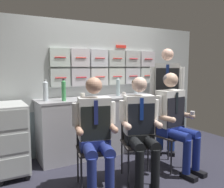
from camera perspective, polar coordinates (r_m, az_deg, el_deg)
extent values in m
cube|color=#292935|center=(3.27, 8.69, -19.44)|extent=(4.80, 4.80, 0.04)
cube|color=#AFB4B4|center=(4.13, -2.87, 1.91)|extent=(4.20, 0.06, 2.15)
cube|color=gray|center=(4.22, -2.59, -7.80)|extent=(4.12, 0.01, 0.73)
cube|color=#B4BCB7|center=(3.79, -12.38, 3.85)|extent=(0.31, 0.06, 0.29)
cylinder|color=red|center=(3.76, -12.21, 3.83)|extent=(0.18, 0.01, 0.01)
cube|color=#BFB9C0|center=(3.91, -7.59, 4.02)|extent=(0.31, 0.06, 0.29)
cylinder|color=red|center=(3.87, -7.38, 4.00)|extent=(0.18, 0.01, 0.01)
cube|color=silver|center=(4.04, -3.09, 4.16)|extent=(0.31, 0.06, 0.29)
cylinder|color=red|center=(4.01, -2.85, 4.14)|extent=(0.18, 0.01, 0.01)
cube|color=silver|center=(4.20, 1.09, 4.26)|extent=(0.31, 0.06, 0.29)
cylinder|color=red|center=(4.17, 1.35, 4.24)|extent=(0.18, 0.01, 0.01)
cube|color=silver|center=(4.39, 4.94, 4.33)|extent=(0.31, 0.06, 0.29)
cylinder|color=red|center=(4.35, 5.22, 4.31)|extent=(0.18, 0.01, 0.01)
cube|color=silver|center=(4.59, 8.48, 4.38)|extent=(0.31, 0.06, 0.29)
cylinder|color=red|center=(4.56, 8.77, 4.36)|extent=(0.18, 0.01, 0.01)
cube|color=silver|center=(3.79, -12.50, 8.60)|extent=(0.31, 0.06, 0.29)
cylinder|color=red|center=(3.76, -12.33, 8.63)|extent=(0.18, 0.01, 0.01)
cube|color=silver|center=(3.91, -7.66, 8.64)|extent=(0.31, 0.06, 0.29)
cylinder|color=red|center=(3.87, -7.45, 8.66)|extent=(0.18, 0.01, 0.01)
cube|color=silver|center=(4.04, -3.12, 8.62)|extent=(0.31, 0.06, 0.29)
cylinder|color=red|center=(4.01, -2.88, 8.64)|extent=(0.18, 0.01, 0.01)
cube|color=#BABFB9|center=(4.20, 1.10, 8.55)|extent=(0.31, 0.06, 0.29)
cylinder|color=red|center=(4.17, 1.36, 8.56)|extent=(0.18, 0.01, 0.01)
cube|color=#BABBB8|center=(4.38, 4.98, 8.45)|extent=(0.31, 0.06, 0.29)
cylinder|color=red|center=(4.35, 5.27, 8.46)|extent=(0.18, 0.01, 0.01)
cube|color=silver|center=(4.58, 8.55, 8.32)|extent=(0.31, 0.06, 0.29)
cylinder|color=red|center=(4.55, 8.84, 8.33)|extent=(0.18, 0.01, 0.01)
cube|color=red|center=(4.28, 2.20, 11.36)|extent=(0.20, 0.02, 0.05)
cube|color=#A9A7AC|center=(3.91, -2.88, -7.71)|extent=(1.98, 0.52, 0.89)
cube|color=#9A989D|center=(3.82, -2.92, -0.99)|extent=(2.02, 0.53, 0.03)
sphere|color=black|center=(3.28, -25.27, -18.86)|extent=(0.07, 0.07, 0.07)
sphere|color=black|center=(3.31, -19.63, -18.38)|extent=(0.07, 0.07, 0.07)
sphere|color=black|center=(3.81, -21.07, -15.03)|extent=(0.07, 0.07, 0.07)
cube|color=silver|center=(3.39, -23.35, -9.48)|extent=(0.40, 0.64, 0.87)
cube|color=#ADB1AF|center=(3.18, -22.47, -16.06)|extent=(0.35, 0.01, 0.23)
cube|color=#ADB1AF|center=(3.08, -22.72, -11.06)|extent=(0.35, 0.01, 0.23)
cube|color=#ADB1AF|center=(3.01, -22.97, -5.78)|extent=(0.35, 0.01, 0.23)
cylinder|color=#28282D|center=(3.01, -23.12, -3.36)|extent=(0.32, 0.02, 0.02)
cylinder|color=#2D2D33|center=(2.72, -7.38, -19.44)|extent=(0.02, 0.02, 0.45)
cylinder|color=#2D2D33|center=(2.78, 0.43, -18.78)|extent=(0.02, 0.02, 0.45)
cylinder|color=#2D2D33|center=(3.04, -8.24, -16.49)|extent=(0.02, 0.02, 0.45)
cylinder|color=#2D2D33|center=(3.09, -1.33, -16.00)|extent=(0.02, 0.02, 0.45)
cube|color=#373230|center=(2.81, -4.17, -13.27)|extent=(0.49, 0.49, 0.02)
cube|color=#373230|center=(2.93, -4.87, -8.14)|extent=(0.36, 0.12, 0.40)
cylinder|color=#2D2D33|center=(2.90, -8.39, -8.36)|extent=(0.02, 0.02, 0.40)
cylinder|color=#2D2D33|center=(2.95, -1.36, -8.00)|extent=(0.02, 0.02, 0.40)
cylinder|color=navy|center=(2.56, -4.88, -19.73)|extent=(0.10, 0.10, 0.44)
cylinder|color=navy|center=(2.59, -0.57, -19.34)|extent=(0.10, 0.10, 0.44)
cylinder|color=navy|center=(2.62, -5.57, -13.40)|extent=(0.22, 0.40, 0.13)
cylinder|color=navy|center=(2.65, -1.48, -13.11)|extent=(0.22, 0.40, 0.13)
cube|color=navy|center=(2.79, -4.18, -11.90)|extent=(0.38, 0.28, 0.12)
cube|color=white|center=(2.73, -4.31, -5.80)|extent=(0.40, 0.28, 0.48)
cube|color=black|center=(2.64, -3.91, -7.08)|extent=(0.32, 0.10, 0.38)
cube|color=navy|center=(2.60, -3.90, -4.46)|extent=(0.04, 0.02, 0.27)
cylinder|color=white|center=(2.69, -8.74, -4.90)|extent=(0.08, 0.08, 0.26)
cylinder|color=tan|center=(2.62, -8.00, -8.55)|extent=(0.13, 0.25, 0.07)
sphere|color=tan|center=(2.52, -7.73, -9.18)|extent=(0.08, 0.08, 0.08)
cylinder|color=white|center=(2.76, -0.02, -4.52)|extent=(0.08, 0.08, 0.26)
cylinder|color=tan|center=(2.69, 0.13, -8.11)|extent=(0.13, 0.25, 0.07)
sphere|color=tan|center=(2.59, 0.74, -8.69)|extent=(0.08, 0.08, 0.08)
sphere|color=tan|center=(2.67, -4.38, 2.06)|extent=(0.19, 0.19, 0.19)
ellipsoid|color=brown|center=(2.68, -4.44, 2.44)|extent=(0.22, 0.21, 0.13)
cylinder|color=#2D2D33|center=(2.91, 3.96, -17.58)|extent=(0.02, 0.02, 0.45)
cylinder|color=#2D2D33|center=(3.01, 10.94, -16.83)|extent=(0.02, 0.02, 0.45)
cylinder|color=#2D2D33|center=(3.23, 2.38, -15.02)|extent=(0.02, 0.02, 0.45)
cylinder|color=#2D2D33|center=(3.32, 8.66, -14.47)|extent=(0.02, 0.02, 0.45)
cube|color=#373230|center=(3.03, 6.54, -11.84)|extent=(0.51, 0.51, 0.02)
cube|color=#373230|center=(3.14, 5.61, -7.12)|extent=(0.36, 0.15, 0.40)
cylinder|color=#2D2D33|center=(3.09, 2.42, -7.33)|extent=(0.02, 0.02, 0.40)
cylinder|color=#2D2D33|center=(3.19, 8.80, -6.98)|extent=(0.02, 0.02, 0.40)
cylinder|color=black|center=(2.77, 6.64, -17.64)|extent=(0.10, 0.10, 0.44)
cylinder|color=black|center=(2.82, 10.41, -17.21)|extent=(0.10, 0.10, 0.44)
cylinder|color=black|center=(2.83, 5.71, -11.86)|extent=(0.25, 0.40, 0.13)
cylinder|color=black|center=(2.88, 9.33, -11.56)|extent=(0.25, 0.40, 0.13)
cube|color=black|center=(3.00, 6.56, -10.55)|extent=(0.38, 0.30, 0.12)
cube|color=white|center=(2.95, 6.53, -4.92)|extent=(0.40, 0.30, 0.47)
cube|color=black|center=(2.86, 7.10, -6.07)|extent=(0.31, 0.12, 0.38)
cube|color=navy|center=(2.83, 7.18, -3.67)|extent=(0.04, 0.02, 0.27)
cylinder|color=white|center=(2.89, 2.58, -4.09)|extent=(0.08, 0.08, 0.26)
cylinder|color=beige|center=(2.82, 3.43, -7.43)|extent=(0.14, 0.25, 0.07)
sphere|color=beige|center=(2.72, 3.95, -7.96)|extent=(0.08, 0.08, 0.08)
cylinder|color=white|center=(3.00, 10.35, -3.77)|extent=(0.08, 0.08, 0.26)
cylinder|color=beige|center=(2.93, 10.65, -7.00)|extent=(0.14, 0.25, 0.07)
sphere|color=beige|center=(2.83, 11.41, -7.49)|extent=(0.08, 0.08, 0.08)
sphere|color=beige|center=(2.90, 6.62, 2.28)|extent=(0.19, 0.19, 0.19)
ellipsoid|color=brown|center=(2.91, 6.55, 2.63)|extent=(0.23, 0.22, 0.13)
cylinder|color=#2D2D33|center=(3.29, 14.09, -14.77)|extent=(0.02, 0.02, 0.45)
cylinder|color=#2D2D33|center=(3.56, 17.96, -13.24)|extent=(0.02, 0.02, 0.45)
cylinder|color=#2D2D33|center=(3.52, 9.51, -13.23)|extent=(0.02, 0.02, 0.45)
cylinder|color=#2D2D33|center=(3.77, 13.47, -11.96)|extent=(0.02, 0.02, 0.45)
cube|color=#373230|center=(3.46, 13.87, -9.62)|extent=(0.44, 0.44, 0.02)
cube|color=#373230|center=(3.53, 11.61, -5.70)|extent=(0.37, 0.07, 0.40)
cylinder|color=#2D2D33|center=(3.40, 9.66, -6.14)|extent=(0.02, 0.02, 0.40)
cylinder|color=#2D2D33|center=(3.66, 13.66, -5.33)|extent=(0.02, 0.02, 0.40)
cube|color=black|center=(3.31, 17.99, -18.46)|extent=(0.11, 0.23, 0.06)
cube|color=black|center=(3.45, 20.02, -17.42)|extent=(0.11, 0.23, 0.06)
cylinder|color=navy|center=(3.23, 17.57, -14.25)|extent=(0.10, 0.10, 0.44)
cylinder|color=navy|center=(3.38, 19.62, -13.37)|extent=(0.10, 0.10, 0.44)
cylinder|color=navy|center=(3.26, 15.17, -9.55)|extent=(0.17, 0.41, 0.13)
cylinder|color=navy|center=(3.41, 17.29, -8.90)|extent=(0.17, 0.41, 0.13)
cube|color=navy|center=(3.44, 13.90, -8.48)|extent=(0.38, 0.24, 0.12)
cube|color=white|center=(3.39, 13.79, -3.32)|extent=(0.40, 0.25, 0.50)
cube|color=black|center=(3.33, 15.19, -4.25)|extent=(0.35, 0.05, 0.40)
cube|color=black|center=(3.30, 15.37, -2.04)|extent=(0.04, 0.01, 0.28)
cylinder|color=white|center=(3.22, 11.27, -2.79)|extent=(0.08, 0.08, 0.27)
cylinder|color=#D8AF94|center=(3.19, 12.94, -5.78)|extent=(0.10, 0.26, 0.07)
sphere|color=#D8AF94|center=(3.11, 14.50, -6.11)|extent=(0.08, 0.08, 0.08)
cylinder|color=white|center=(3.54, 16.12, -2.06)|extent=(0.08, 0.08, 0.27)
cylinder|color=#D8AF94|center=(3.49, 17.29, -4.84)|extent=(0.10, 0.26, 0.07)
sphere|color=#D8AF94|center=(3.42, 18.80, -5.11)|extent=(0.08, 0.08, 0.08)
cylinder|color=silver|center=(3.41, 18.83, -4.45)|extent=(0.06, 0.06, 0.06)
sphere|color=#D8AF94|center=(3.34, 13.97, 3.29)|extent=(0.20, 0.20, 0.20)
ellipsoid|color=gray|center=(3.35, 13.79, 3.61)|extent=(0.21, 0.20, 0.14)
cube|color=black|center=(4.06, 11.21, -13.45)|extent=(0.22, 0.24, 0.06)
cube|color=black|center=(4.07, 14.11, -13.48)|extent=(0.22, 0.24, 0.06)
cylinder|color=navy|center=(3.95, 11.51, -6.94)|extent=(0.12, 0.12, 0.87)
cylinder|color=navy|center=(3.96, 14.13, -6.98)|extent=(0.12, 0.12, 0.87)
cube|color=white|center=(3.85, 13.09, 3.26)|extent=(0.43, 0.41, 0.53)
cube|color=black|center=(3.74, 13.16, 2.67)|extent=(0.27, 0.23, 0.45)
cube|color=navy|center=(3.73, 13.21, 4.63)|extent=(0.04, 0.03, 0.30)
cylinder|color=white|center=(3.85, 9.66, 2.10)|extent=(0.08, 0.08, 0.59)
sphere|color=beige|center=(3.89, 9.58, -2.27)|extent=(0.08, 0.08, 0.08)
cylinder|color=white|center=(3.88, 16.43, 1.95)|extent=(0.08, 0.08, 0.59)
sphere|color=beige|center=(3.91, 16.28, -2.40)|extent=(0.08, 0.08, 0.08)
sphere|color=beige|center=(3.85, 13.25, 9.23)|extent=(0.19, 0.19, 0.19)
ellipsoid|color=gray|center=(3.87, 13.24, 9.47)|extent=(0.25, 0.25, 0.13)
cylinder|color=#47A55C|center=(3.47, -11.56, 0.66)|extent=(0.06, 0.06, 0.28)
cone|color=#47A55C|center=(3.46, -11.62, 3.14)|extent=(0.06, 0.06, 0.02)
cylinder|color=black|center=(3.46, -11.63, 3.50)|extent=(0.03, 0.03, 0.02)
cylinder|color=silver|center=(4.29, 5.79, 1.28)|extent=(0.07, 0.07, 0.19)
cone|color=silver|center=(4.28, 5.80, 2.69)|extent=(0.07, 0.07, 0.02)
cylinder|color=blue|center=(4.28, 5.81, 2.98)|extent=(0.03, 0.03, 0.02)
cylinder|color=silver|center=(3.53, -15.73, 0.55)|extent=(0.07, 0.07, 0.27)
cone|color=silver|center=(3.52, -15.80, 2.90)|extent=(0.07, 0.07, 0.02)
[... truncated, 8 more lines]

